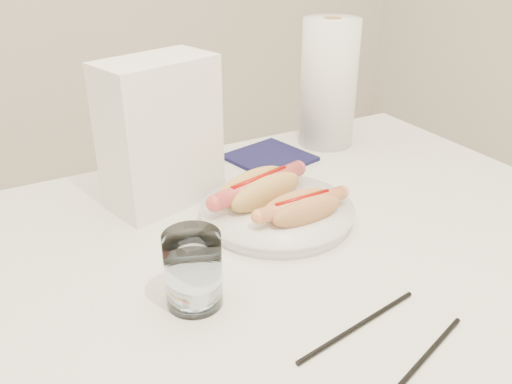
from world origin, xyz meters
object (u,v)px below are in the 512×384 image
table (246,293)px  napkin_box (160,134)px  hotdog_right (302,208)px  water_glass (193,270)px  paper_towel_roll (329,84)px  plate (277,214)px  hotdog_left (259,189)px

table → napkin_box: napkin_box is taller
hotdog_right → napkin_box: bearing=125.8°
table → water_glass: bearing=-152.3°
napkin_box → water_glass: bearing=-118.8°
hotdog_right → paper_towel_roll: size_ratio=0.59×
napkin_box → paper_towel_roll: bearing=-3.5°
table → plate: size_ratio=5.12×
water_glass → table: bearing=27.7°
hotdog_left → hotdog_right: size_ratio=1.20×
plate → hotdog_left: size_ratio=1.28×
hotdog_left → hotdog_right: (0.03, -0.08, -0.00)m
table → plate: bearing=38.0°
hotdog_right → water_glass: bearing=-160.1°
hotdog_left → napkin_box: size_ratio=0.76×
paper_towel_roll → hotdog_right: bearing=-131.2°
plate → water_glass: 0.24m
hotdog_left → water_glass: size_ratio=1.88×
hotdog_left → paper_towel_roll: size_ratio=0.71×
plate → hotdog_left: 0.05m
table → water_glass: water_glass is taller
plate → napkin_box: napkin_box is taller
water_glass → paper_towel_roll: bearing=38.4°
paper_towel_roll → water_glass: bearing=-141.6°
hotdog_left → paper_towel_roll: bearing=21.8°
plate → water_glass: (-0.20, -0.13, 0.04)m
napkin_box → table: bearing=-96.6°
plate → hotdog_left: hotdog_left is taller
hotdog_right → napkin_box: (-0.15, 0.19, 0.08)m
plate → paper_towel_roll: paper_towel_roll is taller
table → paper_towel_roll: (0.36, 0.31, 0.19)m
table → hotdog_left: 0.17m
paper_towel_roll → napkin_box: bearing=-167.8°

